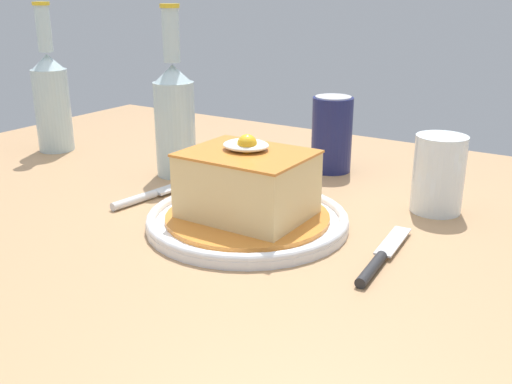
% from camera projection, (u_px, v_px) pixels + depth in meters
% --- Properties ---
extents(dining_table, '(1.34, 1.01, 0.76)m').
position_uv_depth(dining_table, '(227.00, 276.00, 0.83)').
color(dining_table, '#A87F56').
rests_on(dining_table, ground_plane).
extents(main_plate, '(0.26, 0.26, 0.02)m').
position_uv_depth(main_plate, '(248.00, 219.00, 0.74)').
color(main_plate, white).
rests_on(main_plate, dining_table).
extents(sandwich_meal, '(0.21, 0.21, 0.11)m').
position_uv_depth(sandwich_meal, '(247.00, 188.00, 0.73)').
color(sandwich_meal, orange).
rests_on(sandwich_meal, main_plate).
extents(fork, '(0.03, 0.14, 0.01)m').
position_uv_depth(fork, '(146.00, 196.00, 0.83)').
color(fork, silver).
rests_on(fork, dining_table).
extents(knife, '(0.03, 0.17, 0.01)m').
position_uv_depth(knife, '(378.00, 260.00, 0.64)').
color(knife, '#262628').
rests_on(knife, dining_table).
extents(soda_can, '(0.07, 0.07, 0.12)m').
position_uv_depth(soda_can, '(332.00, 134.00, 0.96)').
color(soda_can, '#191E51').
rests_on(soda_can, dining_table).
extents(beer_bottle_clear, '(0.06, 0.06, 0.27)m').
position_uv_depth(beer_bottle_clear, '(51.00, 97.00, 1.07)').
color(beer_bottle_clear, '#ADC6CC').
rests_on(beer_bottle_clear, dining_table).
extents(beer_bottle_clear_far, '(0.06, 0.06, 0.27)m').
position_uv_depth(beer_bottle_clear_far, '(175.00, 114.00, 0.92)').
color(beer_bottle_clear_far, '#ADC6CC').
rests_on(beer_bottle_clear_far, dining_table).
extents(drinking_glass, '(0.07, 0.07, 0.10)m').
position_uv_depth(drinking_glass, '(438.00, 179.00, 0.78)').
color(drinking_glass, gold).
rests_on(drinking_glass, dining_table).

